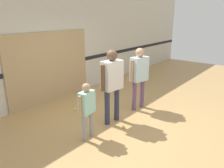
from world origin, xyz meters
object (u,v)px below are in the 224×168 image
(tennis_ball_near_instructor, at_px, (123,127))
(tennis_ball_by_spare_racket, at_px, (75,109))
(person_student_right, at_px, (139,72))
(racket_spare_on_floor, at_px, (87,110))
(person_instructor, at_px, (112,79))
(person_student_left, at_px, (87,105))

(tennis_ball_near_instructor, relative_size, tennis_ball_by_spare_racket, 1.00)
(person_student_right, bearing_deg, tennis_ball_near_instructor, 28.86)
(tennis_ball_near_instructor, bearing_deg, tennis_ball_by_spare_racket, 92.04)
(racket_spare_on_floor, xyz_separation_m, tennis_ball_near_instructor, (-0.15, -1.32, 0.02))
(tennis_ball_by_spare_racket, bearing_deg, person_instructor, -83.56)
(person_student_left, bearing_deg, tennis_ball_near_instructor, -28.73)
(person_student_right, distance_m, tennis_ball_by_spare_racket, 1.96)
(person_instructor, bearing_deg, tennis_ball_near_instructor, -95.15)
(person_student_right, bearing_deg, person_student_left, 12.36)
(racket_spare_on_floor, xyz_separation_m, tennis_ball_by_spare_racket, (-0.21, 0.25, 0.02))
(person_student_right, relative_size, tennis_ball_near_instructor, 24.87)
(tennis_ball_near_instructor, distance_m, tennis_ball_by_spare_racket, 1.57)
(person_instructor, xyz_separation_m, tennis_ball_near_instructor, (-0.08, -0.40, -1.03))
(person_instructor, bearing_deg, tennis_ball_by_spare_racket, 102.21)
(person_student_left, height_order, tennis_ball_by_spare_racket, person_student_left)
(person_student_left, distance_m, tennis_ball_by_spare_racket, 1.61)
(person_student_right, xyz_separation_m, tennis_ball_by_spare_racket, (-1.18, 1.22, -0.98))
(racket_spare_on_floor, relative_size, tennis_ball_near_instructor, 7.06)
(person_student_left, bearing_deg, tennis_ball_by_spare_racket, 52.89)
(person_student_left, relative_size, person_student_right, 0.73)
(tennis_ball_by_spare_racket, bearing_deg, person_student_right, -45.91)
(person_instructor, relative_size, tennis_ball_near_instructor, 26.07)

